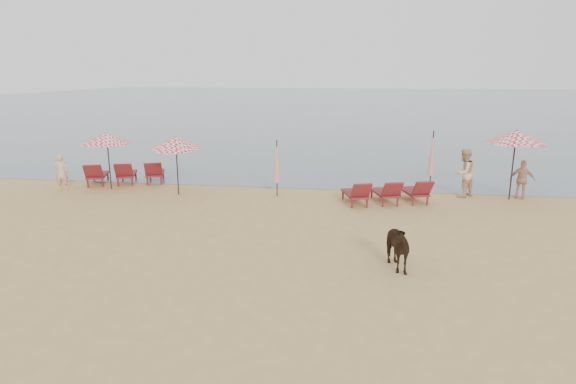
# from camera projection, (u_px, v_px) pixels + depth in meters

# --- Properties ---
(ground) EXTENTS (120.00, 120.00, 0.00)m
(ground) POSITION_uv_depth(u_px,v_px,m) (257.00, 288.00, 11.25)
(ground) COLOR tan
(ground) RESTS_ON ground
(sea) EXTENTS (160.00, 140.00, 0.06)m
(sea) POSITION_uv_depth(u_px,v_px,m) (348.00, 100.00, 88.07)
(sea) COLOR #51606B
(sea) RESTS_ON ground
(lounger_cluster_left) EXTENTS (3.73, 2.90, 0.72)m
(lounger_cluster_left) POSITION_uv_depth(u_px,v_px,m) (126.00, 173.00, 21.72)
(lounger_cluster_left) COLOR maroon
(lounger_cluster_left) RESTS_ON ground
(lounger_cluster_right) EXTENTS (3.48, 2.63, 0.68)m
(lounger_cluster_right) POSITION_uv_depth(u_px,v_px,m) (387.00, 192.00, 18.42)
(lounger_cluster_right) COLOR maroon
(lounger_cluster_right) RESTS_ON ground
(umbrella_open_left_a) EXTENTS (2.15, 2.15, 2.44)m
(umbrella_open_left_a) POSITION_uv_depth(u_px,v_px,m) (107.00, 139.00, 20.39)
(umbrella_open_left_a) COLOR black
(umbrella_open_left_a) RESTS_ON ground
(umbrella_open_left_b) EXTENTS (1.95, 1.99, 2.49)m
(umbrella_open_left_b) POSITION_uv_depth(u_px,v_px,m) (176.00, 143.00, 19.44)
(umbrella_open_left_b) COLOR black
(umbrella_open_left_b) RESTS_ON ground
(umbrella_open_right) EXTENTS (2.28, 2.28, 2.78)m
(umbrella_open_right) POSITION_uv_depth(u_px,v_px,m) (516.00, 137.00, 18.57)
(umbrella_open_right) COLOR black
(umbrella_open_right) RESTS_ON ground
(umbrella_closed_left) EXTENTS (0.28, 0.28, 2.30)m
(umbrella_closed_left) POSITION_uv_depth(u_px,v_px,m) (277.00, 162.00, 19.38)
(umbrella_closed_left) COLOR black
(umbrella_closed_left) RESTS_ON ground
(umbrella_closed_right) EXTENTS (0.31, 0.31, 2.55)m
(umbrella_closed_right) POSITION_uv_depth(u_px,v_px,m) (432.00, 153.00, 20.47)
(umbrella_closed_right) COLOR black
(umbrella_closed_right) RESTS_ON ground
(cow) EXTENTS (1.09, 1.61, 1.24)m
(cow) POSITION_uv_depth(u_px,v_px,m) (393.00, 245.00, 12.28)
(cow) COLOR black
(cow) RESTS_ON ground
(beachgoer_left) EXTENTS (0.65, 0.50, 1.57)m
(beachgoer_left) POSITION_uv_depth(u_px,v_px,m) (61.00, 172.00, 20.50)
(beachgoer_left) COLOR #D6A286
(beachgoer_left) RESTS_ON ground
(beachgoer_right_a) EXTENTS (1.21, 1.21, 1.98)m
(beachgoer_right_a) POSITION_uv_depth(u_px,v_px,m) (464.00, 173.00, 19.37)
(beachgoer_right_a) COLOR #D4AD84
(beachgoer_right_a) RESTS_ON ground
(beachgoer_right_b) EXTENTS (0.99, 0.67, 1.56)m
(beachgoer_right_b) POSITION_uv_depth(u_px,v_px,m) (522.00, 180.00, 19.08)
(beachgoer_right_b) COLOR tan
(beachgoer_right_b) RESTS_ON ground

